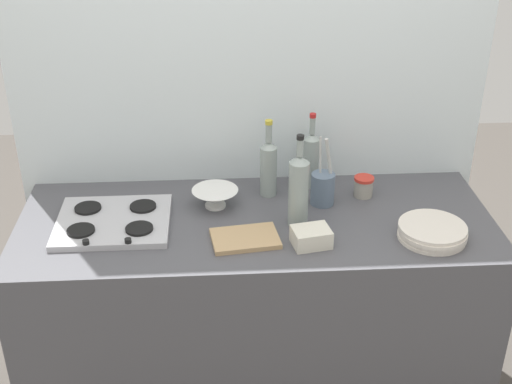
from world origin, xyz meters
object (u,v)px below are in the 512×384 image
at_px(plate_stack, 432,232).
at_px(stovetop_hob, 113,222).
at_px(cutting_board, 245,238).
at_px(mixing_bowl, 215,197).
at_px(wine_bottle_leftmost, 268,167).
at_px(condiment_jar_front, 364,186).
at_px(utensil_crock, 323,188).
at_px(wine_bottle_mid_right, 311,159).
at_px(butter_dish, 311,237).
at_px(wine_bottle_mid_left, 299,189).

bearing_deg(plate_stack, stovetop_hob, 171.77).
bearing_deg(cutting_board, mixing_bowl, 111.95).
bearing_deg(wine_bottle_leftmost, condiment_jar_front, -5.47).
height_order(plate_stack, utensil_crock, utensil_crock).
bearing_deg(condiment_jar_front, mixing_bowl, -175.17).
distance_m(stovetop_hob, plate_stack, 1.17).
xyz_separation_m(wine_bottle_mid_right, butter_dish, (-0.06, -0.45, -0.09)).
bearing_deg(plate_stack, wine_bottle_mid_left, 164.42).
height_order(wine_bottle_mid_left, utensil_crock, wine_bottle_mid_left).
distance_m(stovetop_hob, cutting_board, 0.51).
xyz_separation_m(wine_bottle_mid_left, cutting_board, (-0.20, -0.10, -0.14)).
height_order(stovetop_hob, cutting_board, stovetop_hob).
distance_m(wine_bottle_leftmost, utensil_crock, 0.23).
bearing_deg(wine_bottle_mid_right, mixing_bowl, -158.78).
distance_m(plate_stack, condiment_jar_front, 0.38).
xyz_separation_m(wine_bottle_leftmost, wine_bottle_mid_right, (0.18, 0.07, -0.00)).
bearing_deg(cutting_board, utensil_crock, 38.95).
xyz_separation_m(wine_bottle_mid_left, wine_bottle_mid_right, (0.09, 0.31, -0.02)).
distance_m(plate_stack, wine_bottle_mid_left, 0.50).
height_order(wine_bottle_mid_left, wine_bottle_mid_right, wine_bottle_mid_left).
relative_size(butter_dish, utensil_crock, 0.47).
bearing_deg(utensil_crock, stovetop_hob, -171.82).
height_order(mixing_bowl, utensil_crock, utensil_crock).
distance_m(wine_bottle_mid_right, cutting_board, 0.51).
bearing_deg(wine_bottle_mid_right, plate_stack, -48.71).
distance_m(stovetop_hob, mixing_bowl, 0.40).
bearing_deg(condiment_jar_front, cutting_board, -147.86).
bearing_deg(butter_dish, wine_bottle_mid_left, 101.88).
xyz_separation_m(utensil_crock, condiment_jar_front, (0.17, 0.05, -0.03)).
distance_m(wine_bottle_leftmost, wine_bottle_mid_left, 0.26).
bearing_deg(plate_stack, wine_bottle_leftmost, 146.59).
bearing_deg(cutting_board, plate_stack, -2.28).
bearing_deg(wine_bottle_leftmost, cutting_board, -107.73).
height_order(wine_bottle_leftmost, wine_bottle_mid_left, wine_bottle_mid_left).
bearing_deg(cutting_board, condiment_jar_front, 32.14).
distance_m(utensil_crock, cutting_board, 0.41).
bearing_deg(stovetop_hob, plate_stack, -8.23).
bearing_deg(stovetop_hob, wine_bottle_leftmost, 18.89).
bearing_deg(butter_dish, mixing_bowl, 138.28).
relative_size(stovetop_hob, cutting_board, 1.75).
bearing_deg(stovetop_hob, utensil_crock, 8.18).
xyz_separation_m(butter_dish, cutting_board, (-0.23, 0.04, -0.02)).
xyz_separation_m(plate_stack, cutting_board, (-0.67, 0.03, -0.02)).
relative_size(butter_dish, cutting_board, 0.55).
xyz_separation_m(mixing_bowl, cutting_board, (0.10, -0.26, -0.03)).
distance_m(plate_stack, cutting_board, 0.67).
height_order(butter_dish, cutting_board, butter_dish).
distance_m(stovetop_hob, butter_dish, 0.74).
bearing_deg(utensil_crock, condiment_jar_front, 16.69).
bearing_deg(cutting_board, butter_dish, -10.21).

